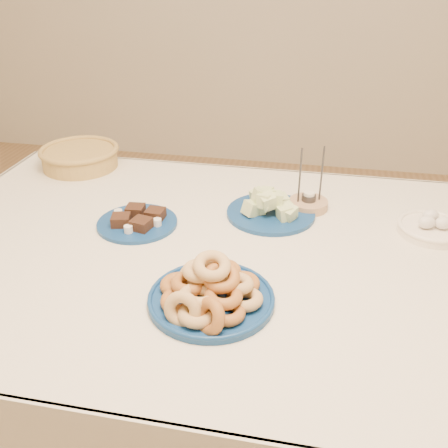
{
  "coord_description": "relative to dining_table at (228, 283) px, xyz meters",
  "views": [
    {
      "loc": [
        0.21,
        -1.07,
        1.42
      ],
      "look_at": [
        0.0,
        -0.05,
        0.85
      ],
      "focal_mm": 40.0,
      "sensor_mm": 36.0,
      "label": 1
    }
  ],
  "objects": [
    {
      "name": "dining_table",
      "position": [
        0.0,
        0.0,
        0.0
      ],
      "size": [
        1.71,
        1.11,
        0.75
      ],
      "color": "brown",
      "rests_on": "ground"
    },
    {
      "name": "candle_holder",
      "position": [
        0.19,
        0.27,
        0.12
      ],
      "size": [
        0.15,
        0.15,
        0.19
      ],
      "rotation": [
        0.0,
        0.0,
        0.41
      ],
      "color": "#A6805C",
      "rests_on": "dining_table"
    },
    {
      "name": "melon_plate",
      "position": [
        0.08,
        0.2,
        0.13
      ],
      "size": [
        0.31,
        0.31,
        0.09
      ],
      "rotation": [
        0.0,
        0.0,
        -0.26
      ],
      "color": "navy",
      "rests_on": "dining_table"
    },
    {
      "name": "wicker_basket",
      "position": [
        -0.61,
        0.44,
        0.14
      ],
      "size": [
        0.32,
        0.32,
        0.07
      ],
      "rotation": [
        0.0,
        0.0,
        0.19
      ],
      "color": "olive",
      "rests_on": "dining_table"
    },
    {
      "name": "ground",
      "position": [
        0.0,
        0.0,
        -0.64
      ],
      "size": [
        5.0,
        5.0,
        0.0
      ],
      "primitive_type": "plane",
      "color": "#977147",
      "rests_on": "ground"
    },
    {
      "name": "donut_platter",
      "position": [
        0.01,
        -0.23,
        0.14
      ],
      "size": [
        0.35,
        0.35,
        0.13
      ],
      "rotation": [
        0.0,
        0.0,
        -0.3
      ],
      "color": "navy",
      "rests_on": "dining_table"
    },
    {
      "name": "egg_bowl",
      "position": [
        0.52,
        0.19,
        0.13
      ],
      "size": [
        0.23,
        0.23,
        0.06
      ],
      "rotation": [
        0.0,
        0.0,
        0.34
      ],
      "color": "white",
      "rests_on": "dining_table"
    },
    {
      "name": "brownie_plate",
      "position": [
        -0.27,
        0.08,
        0.12
      ],
      "size": [
        0.23,
        0.23,
        0.04
      ],
      "rotation": [
        0.0,
        0.0,
        -0.02
      ],
      "color": "navy",
      "rests_on": "dining_table"
    }
  ]
}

